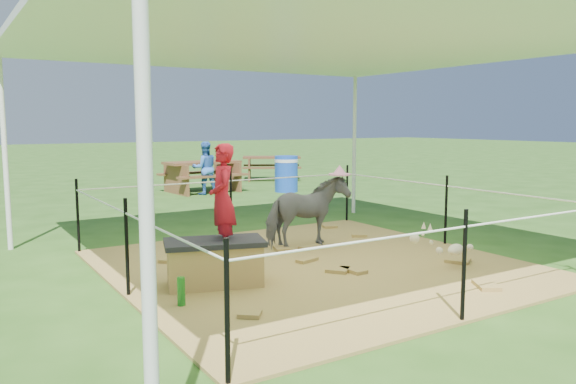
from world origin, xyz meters
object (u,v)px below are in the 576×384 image
straw_bale (215,265)px  foal (456,247)px  distant_person (205,168)px  green_bottle (181,291)px  woman (222,189)px  trash_barrel (286,174)px  picnic_table_near (203,177)px  picnic_table_far (272,168)px  pony (307,212)px

straw_bale → foal: 2.84m
foal → distant_person: distant_person is taller
green_bottle → woman: bearing=34.7°
distant_person → woman: bearing=76.5°
trash_barrel → woman: bearing=-126.5°
picnic_table_near → picnic_table_far: bearing=24.5°
picnic_table_near → pony: bearing=-106.3°
woman → green_bottle: 1.18m
trash_barrel → picnic_table_near: bearing=149.5°
foal → trash_barrel: trash_barrel is taller
trash_barrel → pony: bearing=-119.4°
picnic_table_far → green_bottle: bearing=-95.2°
foal → picnic_table_near: picnic_table_near is taller
green_bottle → picnic_table_far: bearing=55.6°
green_bottle → pony: (2.38, 1.43, 0.35)m
green_bottle → foal: (3.26, -0.40, 0.11)m
straw_bale → picnic_table_far: bearing=56.6°
green_bottle → picnic_table_near: 9.03m
picnic_table_far → distant_person: size_ratio=1.35×
woman → picnic_table_near: (3.13, 7.75, -0.65)m
foal → trash_barrel: size_ratio=0.97×
straw_bale → pony: size_ratio=0.83×
pony → picnic_table_far: (4.39, 8.44, -0.16)m
picnic_table_far → distant_person: distant_person is taller
pony → trash_barrel: size_ratio=1.28×
pony → foal: size_ratio=1.32×
trash_barrel → picnic_table_near: size_ratio=0.49×
picnic_table_far → picnic_table_near: bearing=-121.6°
straw_bale → distant_person: (3.08, 7.27, 0.40)m
picnic_table_near → distant_person: size_ratio=1.45×
picnic_table_near → foal: bearing=-98.1°
straw_bale → green_bottle: size_ratio=3.60×
green_bottle → trash_barrel: bearing=51.9°
green_bottle → foal: size_ratio=0.31×
woman → trash_barrel: bearing=160.9°
foal → picnic_table_far: bearing=47.1°
picnic_table_near → green_bottle: bearing=-119.4°
distant_person → foal: bearing=96.2°
green_bottle → distant_person: (3.63, 7.72, 0.48)m
woman → pony: (1.73, 0.98, -0.52)m
picnic_table_near → picnic_table_far: 3.43m
trash_barrel → green_bottle: bearing=-128.1°
woman → picnic_table_far: 11.25m
straw_bale → picnic_table_near: bearing=67.4°
foal → picnic_table_near: size_ratio=0.47×
green_bottle → distant_person: bearing=64.8°
woman → picnic_table_far: (6.12, 9.42, -0.68)m
green_bottle → pony: bearing=31.0°
trash_barrel → picnic_table_near: (-1.82, 1.07, -0.06)m
pony → picnic_table_near: (1.40, 6.77, -0.13)m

